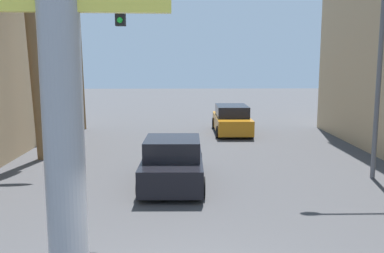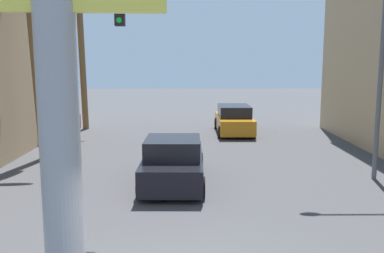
% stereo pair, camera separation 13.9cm
% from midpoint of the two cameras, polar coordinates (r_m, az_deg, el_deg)
% --- Properties ---
extents(ground_plane, '(92.62, 92.62, 0.00)m').
position_cam_midpoint_polar(ground_plane, '(16.88, 0.09, -5.04)').
color(ground_plane, '#424244').
extents(street_lamp, '(2.93, 0.28, 7.35)m').
position_cam_midpoint_polar(street_lamp, '(15.48, 22.72, 9.77)').
color(street_lamp, '#59595E').
rests_on(street_lamp, ground).
extents(traffic_light_mast, '(5.37, 0.32, 5.77)m').
position_cam_midpoint_polar(traffic_light_mast, '(11.70, -23.13, 8.44)').
color(traffic_light_mast, '#333333').
rests_on(traffic_light_mast, ground).
extents(car_lead, '(2.09, 4.76, 1.56)m').
position_cam_midpoint_polar(car_lead, '(14.21, -2.22, -4.78)').
color(car_lead, black).
rests_on(car_lead, ground).
extents(car_far, '(2.00, 4.67, 1.56)m').
position_cam_midpoint_polar(car_far, '(24.14, 5.78, 0.88)').
color(car_far, black).
rests_on(car_far, ground).
extents(palm_tree_far_left, '(3.29, 3.14, 9.27)m').
position_cam_midpoint_polar(palm_tree_far_left, '(25.95, -14.33, 12.21)').
color(palm_tree_far_left, brown).
rests_on(palm_tree_far_left, ground).
extents(palm_tree_mid_left, '(3.19, 3.10, 7.57)m').
position_cam_midpoint_polar(palm_tree_mid_left, '(18.36, -19.95, 10.02)').
color(palm_tree_mid_left, brown).
rests_on(palm_tree_mid_left, ground).
extents(pedestrian_far_left, '(0.45, 0.45, 1.76)m').
position_cam_midpoint_polar(pedestrian_far_left, '(20.88, -14.87, 0.22)').
color(pedestrian_far_left, black).
rests_on(pedestrian_far_left, ground).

